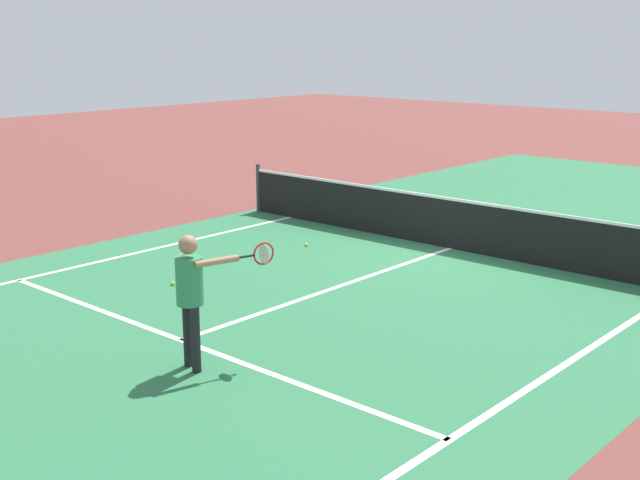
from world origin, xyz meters
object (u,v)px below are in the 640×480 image
player_near (192,287)px  net (451,223)px  tennis_ball_near_net (306,245)px  tennis_ball_mid_court (173,283)px

player_near → net: bearing=97.1°
tennis_ball_near_net → tennis_ball_mid_court: size_ratio=1.00×
tennis_ball_near_net → player_near: bearing=-60.3°
net → player_near: size_ratio=6.29×
tennis_ball_near_net → tennis_ball_mid_court: 3.25m
tennis_ball_near_net → tennis_ball_mid_court: same height
player_near → tennis_ball_near_net: bearing=119.7°
tennis_ball_near_net → net: bearing=38.3°
tennis_ball_near_net → tennis_ball_mid_court: bearing=-88.3°
tennis_ball_mid_court → player_near: bearing=-34.3°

